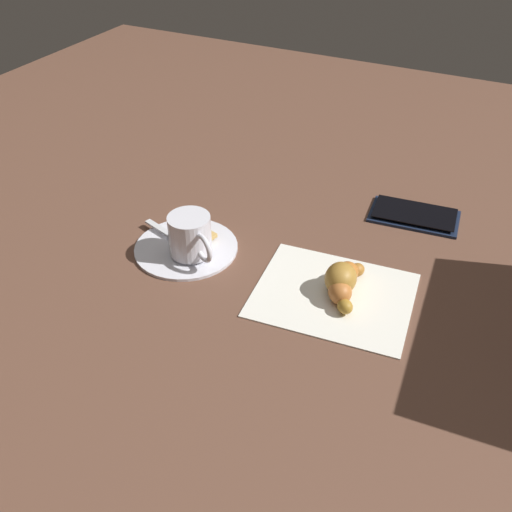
% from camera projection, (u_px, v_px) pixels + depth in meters
% --- Properties ---
extents(ground_plane, '(1.80, 1.80, 0.00)m').
position_uv_depth(ground_plane, '(257.00, 277.00, 0.76)').
color(ground_plane, brown).
extents(saucer, '(0.15, 0.15, 0.01)m').
position_uv_depth(saucer, '(186.00, 247.00, 0.81)').
color(saucer, silver).
rests_on(saucer, ground).
extents(espresso_cup, '(0.08, 0.06, 0.06)m').
position_uv_depth(espresso_cup, '(190.00, 236.00, 0.78)').
color(espresso_cup, silver).
rests_on(espresso_cup, saucer).
extents(teaspoon, '(0.13, 0.05, 0.01)m').
position_uv_depth(teaspoon, '(185.00, 243.00, 0.81)').
color(teaspoon, silver).
rests_on(teaspoon, saucer).
extents(sugar_packet, '(0.06, 0.04, 0.01)m').
position_uv_depth(sugar_packet, '(198.00, 231.00, 0.83)').
color(sugar_packet, tan).
rests_on(sugar_packet, saucer).
extents(napkin, '(0.21, 0.18, 0.00)m').
position_uv_depth(napkin, '(333.00, 294.00, 0.73)').
color(napkin, white).
rests_on(napkin, ground).
extents(croissant, '(0.06, 0.10, 0.04)m').
position_uv_depth(croissant, '(343.00, 281.00, 0.73)').
color(croissant, '#A76B29').
rests_on(croissant, napkin).
extents(cell_phone, '(0.14, 0.09, 0.01)m').
position_uv_depth(cell_phone, '(414.00, 215.00, 0.88)').
color(cell_phone, '#172137').
rests_on(cell_phone, ground).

